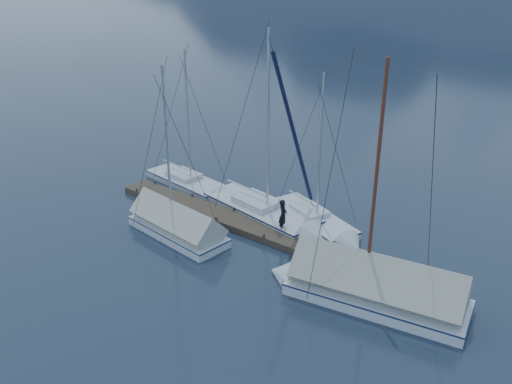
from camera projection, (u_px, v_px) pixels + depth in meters
ground at (230, 248)px, 25.60m from camera, size 1000.00×1000.00×0.00m
dock at (256, 230)px, 27.02m from camera, size 18.00×1.50×0.54m
mooring_posts at (248, 223)px, 27.19m from camera, size 15.12×1.52×0.35m
sailboat_open_left at (196, 186)px, 31.94m from camera, size 6.91×3.01×8.88m
sailboat_open_mid at (275, 218)px, 28.10m from camera, size 8.32×3.79×10.65m
sailboat_open_right at (322, 226)px, 27.39m from camera, size 6.69×4.16×8.58m
sailboat_covered_near at (361, 287)px, 21.69m from camera, size 8.53×3.89×10.71m
sailboat_covered_far at (171, 224)px, 26.89m from camera, size 6.72×2.89×9.17m
person at (283, 215)px, 26.20m from camera, size 0.59×0.70×1.63m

